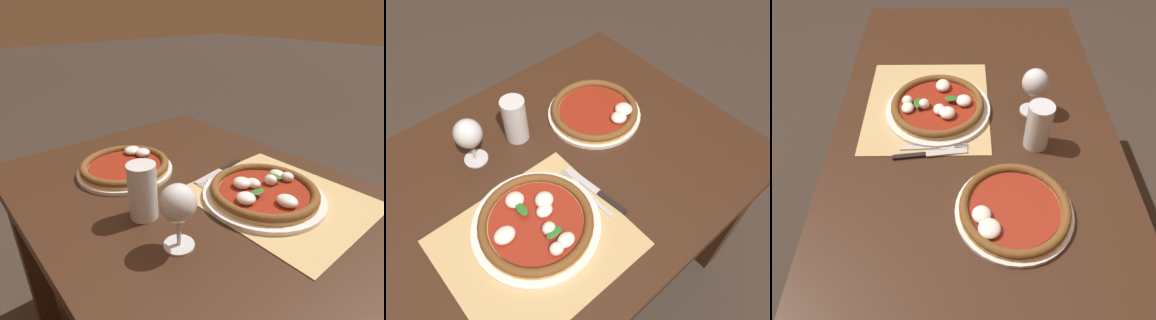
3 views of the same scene
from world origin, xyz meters
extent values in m
cube|color=#382114|center=(0.00, 0.00, 0.72)|extent=(1.41, 0.86, 0.04)
cube|color=#382114|center=(0.64, -0.37, 0.35)|extent=(0.07, 0.07, 0.70)
cube|color=#382114|center=(0.64, 0.37, 0.35)|extent=(0.07, 0.07, 0.70)
cube|color=tan|center=(-0.05, -0.15, 0.74)|extent=(0.45, 0.39, 0.00)
cylinder|color=silver|center=(-0.02, -0.11, 0.75)|extent=(0.33, 0.33, 0.01)
cylinder|color=tan|center=(-0.02, -0.11, 0.76)|extent=(0.29, 0.29, 0.01)
torus|color=brown|center=(-0.02, -0.11, 0.77)|extent=(0.29, 0.29, 0.02)
cylinder|color=maroon|center=(-0.02, -0.11, 0.77)|extent=(0.24, 0.24, 0.00)
ellipsoid|color=white|center=(0.00, -0.21, 0.78)|extent=(0.05, 0.04, 0.02)
ellipsoid|color=white|center=(0.01, -0.11, 0.78)|extent=(0.05, 0.04, 0.03)
ellipsoid|color=white|center=(-0.11, -0.10, 0.78)|extent=(0.06, 0.05, 0.03)
ellipsoid|color=white|center=(-0.03, -0.21, 0.78)|extent=(0.04, 0.03, 0.03)
ellipsoid|color=white|center=(0.03, -0.08, 0.78)|extent=(0.05, 0.05, 0.03)
ellipsoid|color=white|center=(-0.01, -0.16, 0.78)|extent=(0.04, 0.03, 0.03)
ellipsoid|color=white|center=(-0.03, -0.03, 0.78)|extent=(0.05, 0.05, 0.03)
ellipsoid|color=#286B23|center=(-0.03, -0.07, 0.79)|extent=(0.03, 0.05, 0.00)
ellipsoid|color=#286B23|center=(-0.01, -0.18, 0.79)|extent=(0.05, 0.03, 0.00)
cylinder|color=silver|center=(0.37, 0.09, 0.75)|extent=(0.30, 0.30, 0.01)
cylinder|color=tan|center=(0.37, 0.09, 0.76)|extent=(0.28, 0.28, 0.01)
torus|color=brown|center=(0.37, 0.09, 0.77)|extent=(0.28, 0.28, 0.02)
cylinder|color=maroon|center=(0.37, 0.09, 0.76)|extent=(0.23, 0.23, 0.00)
ellipsoid|color=white|center=(0.43, 0.02, 0.77)|extent=(0.06, 0.05, 0.03)
ellipsoid|color=white|center=(0.39, 0.01, 0.78)|extent=(0.05, 0.05, 0.03)
cylinder|color=silver|center=(-0.02, 0.18, 0.74)|extent=(0.07, 0.07, 0.00)
cylinder|color=silver|center=(-0.02, 0.18, 0.78)|extent=(0.01, 0.01, 0.06)
ellipsoid|color=silver|center=(-0.02, 0.18, 0.85)|extent=(0.08, 0.08, 0.08)
ellipsoid|color=#C17019|center=(-0.02, 0.18, 0.84)|extent=(0.07, 0.07, 0.05)
cylinder|color=silver|center=(0.12, 0.18, 0.81)|extent=(0.07, 0.07, 0.15)
cylinder|color=black|center=(0.12, 0.18, 0.80)|extent=(0.07, 0.07, 0.12)
cylinder|color=silver|center=(0.12, 0.18, 0.86)|extent=(0.07, 0.07, 0.02)
cube|color=#B7B7BC|center=(0.14, -0.16, 0.75)|extent=(0.02, 0.12, 0.00)
cube|color=#B7B7BC|center=(0.14, -0.08, 0.75)|extent=(0.02, 0.05, 0.00)
cylinder|color=#B7B7BC|center=(0.15, -0.04, 0.75)|extent=(0.01, 0.04, 0.00)
cylinder|color=#B7B7BC|center=(0.14, -0.04, 0.75)|extent=(0.01, 0.04, 0.00)
cylinder|color=#B7B7BC|center=(0.13, -0.04, 0.75)|extent=(0.01, 0.04, 0.00)
cylinder|color=#B7B7BC|center=(0.13, -0.04, 0.75)|extent=(0.01, 0.04, 0.00)
cube|color=black|center=(0.17, -0.19, 0.75)|extent=(0.03, 0.10, 0.01)
cube|color=#B7B7BC|center=(0.16, -0.08, 0.75)|extent=(0.03, 0.12, 0.00)
camera|label=1|loc=(-0.47, 0.53, 1.22)|focal=30.00mm
camera|label=2|loc=(-0.25, -0.54, 1.60)|focal=35.00mm
camera|label=3|loc=(0.89, -0.04, 1.54)|focal=35.00mm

